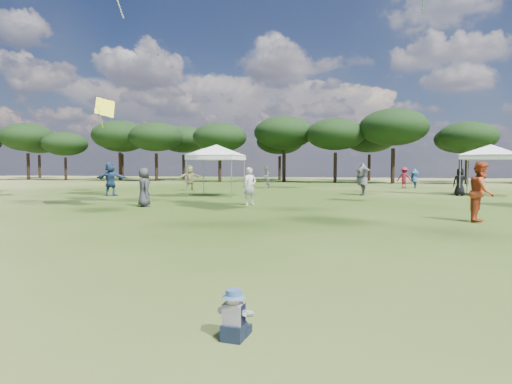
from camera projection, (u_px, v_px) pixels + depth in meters
tree_line at (384, 133)px, 46.59m from camera, size 108.78×17.63×7.77m
tent_left at (217, 147)px, 23.91m from camera, size 5.46×5.46×3.18m
tent_right at (491, 147)px, 24.42m from camera, size 5.62×5.62×3.22m
toddler at (234, 317)px, 3.96m from camera, size 0.31×0.35×0.47m
festival_crowd at (349, 180)px, 24.69m from camera, size 29.93×23.11×1.91m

